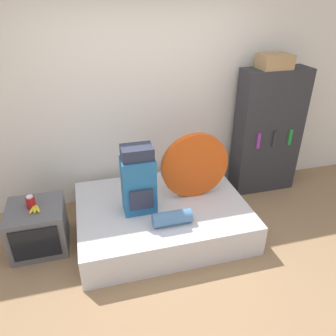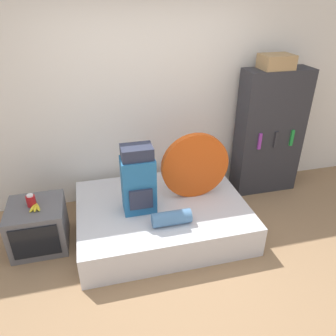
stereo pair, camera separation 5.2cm
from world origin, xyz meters
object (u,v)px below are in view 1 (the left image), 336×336
object	(u,v)px
tent_bag	(195,166)
canister	(31,202)
bookshelf	(268,132)
cardboard_box	(275,61)
sleeping_roll	(172,218)
television	(38,227)
backpack	(138,181)

from	to	relation	value
tent_bag	canister	world-z (taller)	tent_bag
bookshelf	cardboard_box	bearing A→B (deg)	-171.57
tent_bag	canister	distance (m)	1.79
tent_bag	sleeping_roll	world-z (taller)	tent_bag
tent_bag	television	world-z (taller)	tent_bag
tent_bag	sleeping_roll	xyz separation A→B (m)	(-0.39, -0.46, -0.31)
tent_bag	bookshelf	xyz separation A→B (m)	(1.18, 0.48, 0.08)
tent_bag	sleeping_roll	distance (m)	0.68
television	cardboard_box	world-z (taller)	cardboard_box
sleeping_roll	television	distance (m)	1.45
canister	tent_bag	bearing A→B (deg)	-0.31
backpack	sleeping_roll	xyz separation A→B (m)	(0.28, -0.34, -0.29)
backpack	television	size ratio (longest dim) A/B	1.30
canister	backpack	bearing A→B (deg)	-6.88
tent_bag	television	xyz separation A→B (m)	(-1.76, -0.02, -0.49)
canister	bookshelf	distance (m)	3.01
television	cardboard_box	size ratio (longest dim) A/B	1.56
bookshelf	cardboard_box	world-z (taller)	cardboard_box
sleeping_roll	canister	world-z (taller)	canister
television	canister	world-z (taller)	canister
backpack	sleeping_roll	bearing A→B (deg)	-50.83
backpack	canister	distance (m)	1.13
canister	bookshelf	world-z (taller)	bookshelf
television	canister	size ratio (longest dim) A/B	4.35
sleeping_roll	cardboard_box	distance (m)	2.21
television	bookshelf	xyz separation A→B (m)	(2.95, 0.50, 0.58)
sleeping_roll	television	world-z (taller)	sleeping_roll
backpack	tent_bag	xyz separation A→B (m)	(0.67, 0.12, 0.02)
canister	cardboard_box	bearing A→B (deg)	9.09
backpack	cardboard_box	bearing A→B (deg)	18.51
tent_bag	cardboard_box	distance (m)	1.57
bookshelf	canister	bearing A→B (deg)	-170.93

